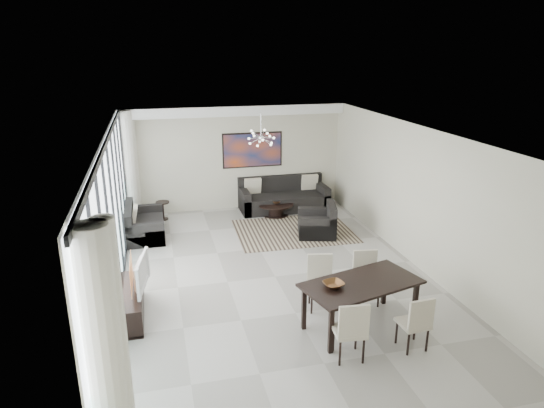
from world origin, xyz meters
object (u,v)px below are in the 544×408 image
object	(u,v)px
coffee_table	(276,209)
dining_table	(361,287)
tv_console	(130,303)
sofa_main	(283,198)
television	(137,273)

from	to	relation	value
coffee_table	dining_table	size ratio (longest dim) A/B	0.46
coffee_table	tv_console	bearing A→B (deg)	-130.04
sofa_main	dining_table	size ratio (longest dim) A/B	1.17
sofa_main	coffee_table	bearing A→B (deg)	-125.06
tv_console	dining_table	size ratio (longest dim) A/B	0.74
television	dining_table	size ratio (longest dim) A/B	0.46
television	dining_table	xyz separation A→B (m)	(3.50, -1.29, -0.05)
sofa_main	television	size ratio (longest dim) A/B	2.54
tv_console	dining_table	bearing A→B (deg)	-18.71
television	coffee_table	bearing A→B (deg)	-29.50
sofa_main	dining_table	xyz separation A→B (m)	(-0.39, -6.14, 0.41)
television	dining_table	bearing A→B (deg)	-100.59
sofa_main	tv_console	world-z (taller)	sofa_main
coffee_table	television	distance (m)	5.63
coffee_table	sofa_main	size ratio (longest dim) A/B	0.39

